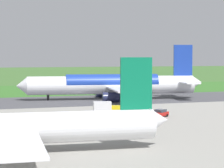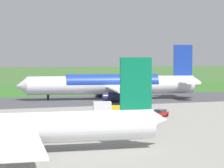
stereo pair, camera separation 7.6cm
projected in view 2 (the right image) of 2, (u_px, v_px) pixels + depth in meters
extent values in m
plane|color=#3D662D|center=(77.00, 101.00, 128.04)|extent=(800.00, 800.00, 0.00)
cube|color=#47474C|center=(77.00, 101.00, 128.04)|extent=(600.00, 30.45, 0.06)
cube|color=gray|center=(194.00, 145.00, 64.19)|extent=(440.00, 110.00, 0.05)
cube|color=#346B27|center=(54.00, 92.00, 158.60)|extent=(600.00, 80.00, 0.04)
cylinder|color=white|center=(112.00, 85.00, 131.08)|extent=(48.20, 12.98, 5.20)
cone|color=white|center=(22.00, 86.00, 127.06)|extent=(3.77, 5.36, 4.94)
cone|color=white|center=(196.00, 82.00, 135.01)|extent=(4.18, 4.93, 4.42)
cube|color=#19389E|center=(183.00, 60.00, 133.97)|extent=(5.61, 1.41, 9.00)
cube|color=white|center=(189.00, 83.00, 128.93)|extent=(5.42, 9.53, 0.36)
cube|color=white|center=(177.00, 81.00, 139.78)|extent=(5.42, 9.53, 0.36)
cube|color=white|center=(122.00, 89.00, 120.42)|extent=(9.52, 22.69, 0.35)
cube|color=white|center=(110.00, 84.00, 142.10)|extent=(9.52, 22.69, 0.35)
cylinder|color=#23284C|center=(111.00, 97.00, 123.62)|extent=(4.90, 3.50, 2.80)
cylinder|color=#23284C|center=(103.00, 93.00, 138.41)|extent=(4.90, 3.50, 2.80)
cylinder|color=black|center=(48.00, 95.00, 128.35)|extent=(0.70, 0.70, 3.42)
cylinder|color=black|center=(125.00, 95.00, 127.76)|extent=(0.70, 0.70, 3.42)
cylinder|color=black|center=(120.00, 92.00, 135.64)|extent=(0.70, 0.70, 3.42)
cylinder|color=#19389E|center=(112.00, 83.00, 131.05)|extent=(26.90, 9.47, 5.23)
cylinder|color=white|center=(11.00, 129.00, 57.66)|extent=(37.54, 7.23, 4.04)
cone|color=white|center=(158.00, 120.00, 62.22)|extent=(3.01, 3.66, 3.44)
cube|color=#0C724C|center=(136.00, 83.00, 61.18)|extent=(4.37, 0.76, 7.00)
cube|color=white|center=(20.00, 144.00, 49.56)|extent=(6.12, 17.45, 0.27)
cube|color=white|center=(15.00, 122.00, 66.16)|extent=(6.12, 17.45, 0.27)
cylinder|color=black|center=(11.00, 150.00, 57.82)|extent=(0.62, 0.62, 1.24)
cube|color=#B21914|center=(160.00, 114.00, 92.98)|extent=(4.48, 3.87, 0.75)
cube|color=#2D333D|center=(160.00, 111.00, 93.10)|extent=(2.78, 2.65, 0.55)
cylinder|color=black|center=(160.00, 117.00, 91.37)|extent=(0.65, 0.54, 0.64)
cylinder|color=black|center=(153.00, 116.00, 92.39)|extent=(0.65, 0.54, 0.64)
cylinder|color=black|center=(167.00, 115.00, 93.61)|extent=(0.65, 0.54, 0.64)
cylinder|color=black|center=(160.00, 115.00, 94.63)|extent=(0.65, 0.54, 0.64)
cube|color=gold|center=(115.00, 109.00, 98.90)|extent=(2.60, 2.60, 1.30)
cube|color=silver|center=(102.00, 107.00, 98.55)|extent=(4.19, 3.03, 2.20)
cylinder|color=black|center=(114.00, 111.00, 99.93)|extent=(0.94, 0.48, 0.90)
cylinder|color=black|center=(116.00, 112.00, 97.95)|extent=(0.94, 0.48, 0.90)
cylinder|color=black|center=(99.00, 111.00, 99.53)|extent=(0.94, 0.48, 0.90)
cylinder|color=black|center=(100.00, 112.00, 97.55)|extent=(0.94, 0.48, 0.90)
cylinder|color=slate|center=(75.00, 88.00, 165.73)|extent=(0.10, 0.10, 1.80)
cube|color=red|center=(75.00, 85.00, 165.68)|extent=(0.60, 0.04, 0.60)
cone|color=orange|center=(55.00, 91.00, 162.46)|extent=(0.40, 0.40, 0.55)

